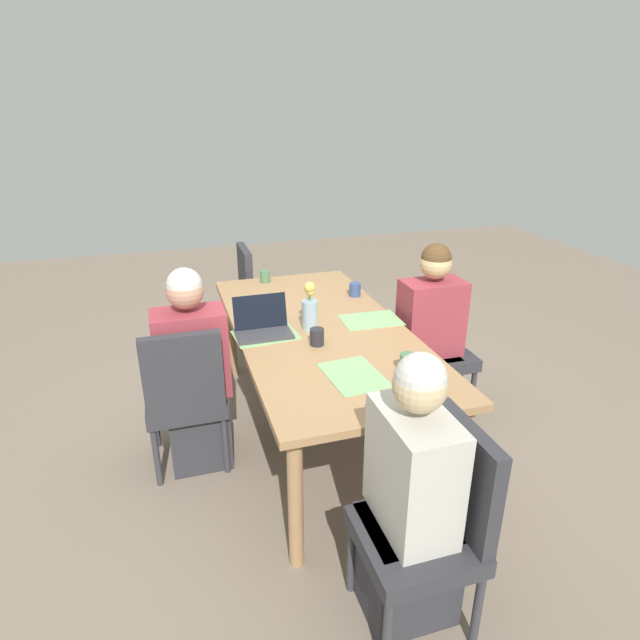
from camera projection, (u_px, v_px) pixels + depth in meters
name	position (u px, v px, depth m)	size (l,w,h in m)	color
ground_plane	(320.00, 432.00, 3.45)	(10.00, 10.00, 0.00)	#756656
dining_table	(320.00, 339.00, 3.19)	(2.12, 0.99, 0.74)	#9E754C
chair_far_left_near	(185.00, 392.00, 2.94)	(0.44, 0.44, 0.90)	#2D2D33
person_far_left_near	(194.00, 380.00, 3.02)	(0.36, 0.40, 1.19)	#2D2D33
chair_head_left_left_mid	(434.00, 518.00, 2.06)	(0.44, 0.44, 0.90)	#2D2D33
person_head_left_left_mid	(410.00, 506.00, 2.08)	(0.40, 0.36, 1.19)	#2D2D33
chair_near_left_far	(431.00, 340.00, 3.59)	(0.44, 0.44, 0.90)	#2D2D33
person_near_left_far	(429.00, 342.00, 3.49)	(0.36, 0.40, 1.19)	#2D2D33
chair_head_right_right_near	(260.00, 293.00, 4.47)	(0.44, 0.44, 0.90)	#2D2D33
flower_vase	(310.00, 308.00, 3.10)	(0.09, 0.09, 0.30)	#8EA8B7
placemat_far_left_near	(266.00, 335.00, 3.06)	(0.36, 0.26, 0.00)	#7FAD70
placemat_head_left_left_mid	(354.00, 375.00, 2.61)	(0.36, 0.26, 0.00)	#7FAD70
placemat_near_left_far	(371.00, 320.00, 3.27)	(0.36, 0.26, 0.00)	#7FAD70
laptop_far_left_near	(263.00, 327.00, 3.07)	(0.22, 0.32, 0.21)	#38383D
coffee_mug_near_left	(317.00, 337.00, 2.93)	(0.08, 0.08, 0.09)	#232328
coffee_mug_near_right	(265.00, 276.00, 3.95)	(0.08, 0.08, 0.09)	#47704C
coffee_mug_centre_left	(421.00, 388.00, 2.41)	(0.09, 0.09, 0.10)	#232328
coffee_mug_centre_right	(407.00, 363.00, 2.63)	(0.08, 0.08, 0.10)	#47704C
coffee_mug_far_left	(355.00, 290.00, 3.67)	(0.08, 0.08, 0.09)	#33477A
phone_black	(268.00, 304.00, 3.52)	(0.15, 0.07, 0.01)	black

